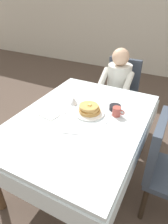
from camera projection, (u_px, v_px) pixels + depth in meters
ground_plane at (81, 174)px, 2.18m from camera, size 14.00×14.00×0.00m
dining_table_main at (81, 126)px, 1.83m from camera, size 1.12×1.52×0.74m
chair_diner at (120, 89)px, 2.78m from camera, size 0.44×0.45×0.93m
diner_person at (117, 84)px, 2.59m from camera, size 0.40×0.43×1.12m
chair_right_side at (166, 164)px, 1.60m from camera, size 0.45×0.44×0.93m
plate_breakfast at (89, 113)px, 1.84m from camera, size 0.28×0.28×0.02m
breakfast_stack at (89, 109)px, 1.82m from camera, size 0.20×0.20×0.08m
cup_coffee at (117, 112)px, 1.79m from camera, size 0.11×0.08×0.08m
bowl_butter at (115, 108)px, 1.89m from camera, size 0.11×0.11×0.04m
syrup_pitcher at (74, 101)px, 1.97m from camera, size 0.08×0.08×0.07m
fork_left_of_plate at (71, 109)px, 1.91m from camera, size 0.02×0.18×0.00m
knife_right_of_plate at (108, 120)px, 1.76m from camera, size 0.03×0.20×0.00m
spoon_near_edge at (71, 133)px, 1.59m from camera, size 0.15×0.06×0.00m
napkin_folded at (49, 115)px, 1.82m from camera, size 0.19×0.15×0.01m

